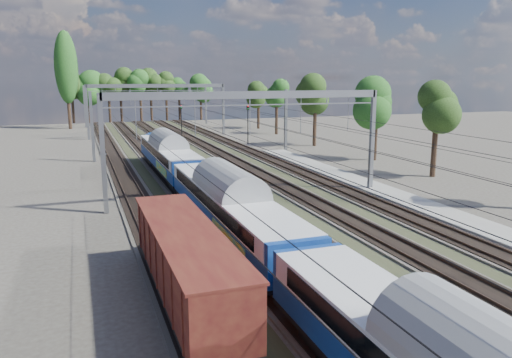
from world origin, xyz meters
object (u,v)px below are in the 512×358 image
object	(u,v)px
worker	(165,133)
signal_near	(181,117)
emu_train	(231,200)
freight_boxcar	(186,261)
signal_far	(248,120)

from	to	relation	value
worker	signal_near	bearing A→B (deg)	-130.70
emu_train	signal_near	size ratio (longest dim) A/B	11.68
freight_boxcar	signal_near	xyz separation A→B (m)	(12.27, 62.14, 1.47)
worker	signal_far	world-z (taller)	signal_far
emu_train	signal_near	bearing A→B (deg)	81.85
freight_boxcar	signal_near	bearing A→B (deg)	78.83
freight_boxcar	signal_near	world-z (taller)	signal_near
freight_boxcar	signal_near	distance (m)	63.36
emu_train	signal_near	world-z (taller)	signal_near
emu_train	worker	size ratio (longest dim) A/B	37.66
emu_train	signal_far	bearing A→B (deg)	69.98
worker	signal_near	distance (m)	4.24
signal_near	worker	bearing A→B (deg)	133.37
emu_train	freight_boxcar	world-z (taller)	emu_train
emu_train	worker	bearing A→B (deg)	84.62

